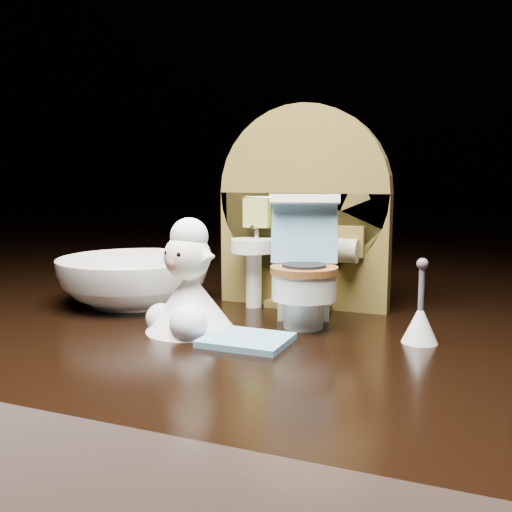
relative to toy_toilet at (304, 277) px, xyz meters
The scene contains 6 objects.
backdrop_panel 0.07m from the toy_toilet, 109.23° to the left, with size 0.13×0.05×0.15m.
toy_toilet is the anchor object (origin of this frame).
bath_mat 0.07m from the toy_toilet, 108.12° to the right, with size 0.05×0.04×0.00m, color #669EBF.
toilet_brush 0.08m from the toy_toilet, 11.14° to the right, with size 0.02×0.02×0.05m.
plush_lamb 0.08m from the toy_toilet, 145.64° to the right, with size 0.06×0.06×0.07m.
ceramic_bowl 0.14m from the toy_toilet, behind, with size 0.12×0.12×0.04m, color white.
Camera 1 is at (0.13, -0.34, 0.10)m, focal length 40.00 mm.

